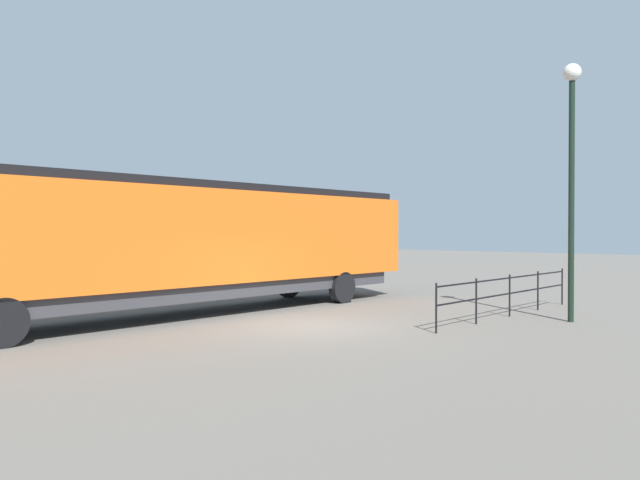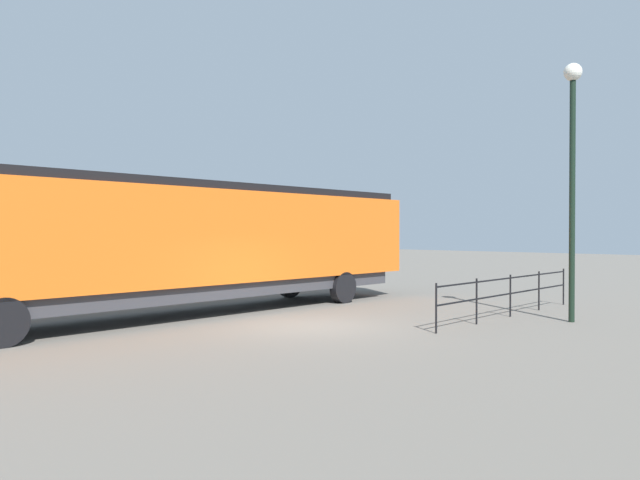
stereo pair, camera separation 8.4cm
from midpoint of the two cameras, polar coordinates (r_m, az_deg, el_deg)
name	(u,v)px [view 2 (the right image)]	position (r m, az deg, el deg)	size (l,w,h in m)	color
ground_plane	(310,326)	(16.15, -0.80, -8.17)	(120.00, 120.00, 0.00)	#666059
locomotive	(202,240)	(18.84, -10.96, -0.04)	(3.03, 17.61, 3.99)	orange
lamp_post	(572,148)	(18.30, 22.92, 8.03)	(0.49, 0.49, 7.19)	black
platform_fence	(510,289)	(18.74, 17.70, -4.49)	(0.05, 8.13, 1.25)	black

